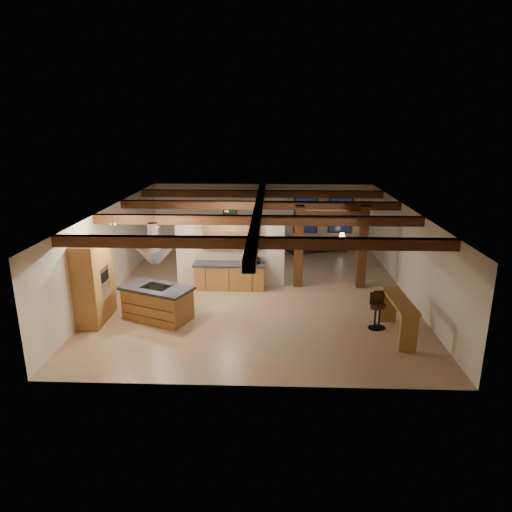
# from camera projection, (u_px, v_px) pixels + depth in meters

# --- Properties ---
(ground) EXTENTS (12.00, 12.00, 0.00)m
(ground) POSITION_uv_depth(u_px,v_px,m) (258.00, 290.00, 15.86)
(ground) COLOR tan
(ground) RESTS_ON ground
(room_walls) EXTENTS (12.00, 12.00, 12.00)m
(room_walls) POSITION_uv_depth(u_px,v_px,m) (258.00, 241.00, 15.35)
(room_walls) COLOR beige
(room_walls) RESTS_ON ground
(ceiling_beams) EXTENTS (10.00, 12.00, 0.28)m
(ceiling_beams) POSITION_uv_depth(u_px,v_px,m) (258.00, 212.00, 15.08)
(ceiling_beams) COLOR #36190D
(ceiling_beams) RESTS_ON room_walls
(timber_posts) EXTENTS (2.50, 0.30, 2.90)m
(timber_posts) POSITION_uv_depth(u_px,v_px,m) (331.00, 238.00, 15.75)
(timber_posts) COLOR #36190D
(timber_posts) RESTS_ON ground
(partition_wall) EXTENTS (3.80, 0.18, 2.20)m
(partition_wall) POSITION_uv_depth(u_px,v_px,m) (230.00, 256.00, 16.06)
(partition_wall) COLOR beige
(partition_wall) RESTS_ON ground
(pantry_cabinet) EXTENTS (0.67, 1.60, 2.40)m
(pantry_cabinet) POSITION_uv_depth(u_px,v_px,m) (94.00, 281.00, 13.19)
(pantry_cabinet) COLOR olive
(pantry_cabinet) RESTS_ON ground
(back_counter) EXTENTS (2.50, 0.66, 0.94)m
(back_counter) POSITION_uv_depth(u_px,v_px,m) (230.00, 276.00, 15.86)
(back_counter) COLOR olive
(back_counter) RESTS_ON ground
(upper_display_cabinet) EXTENTS (1.80, 0.36, 0.95)m
(upper_display_cabinet) POSITION_uv_depth(u_px,v_px,m) (229.00, 236.00, 15.67)
(upper_display_cabinet) COLOR olive
(upper_display_cabinet) RESTS_ON partition_wall
(range_hood) EXTENTS (1.10, 1.10, 1.40)m
(range_hood) POSITION_uv_depth(u_px,v_px,m) (155.00, 261.00, 13.08)
(range_hood) COLOR silver
(range_hood) RESTS_ON room_walls
(back_windows) EXTENTS (2.70, 0.07, 1.70)m
(back_windows) POSITION_uv_depth(u_px,v_px,m) (323.00, 215.00, 21.02)
(back_windows) COLOR #36190D
(back_windows) RESTS_ON room_walls
(framed_art) EXTENTS (0.65, 0.05, 0.85)m
(framed_art) POSITION_uv_depth(u_px,v_px,m) (230.00, 210.00, 21.12)
(framed_art) COLOR #36190D
(framed_art) RESTS_ON room_walls
(recessed_cans) EXTENTS (3.16, 2.46, 0.03)m
(recessed_cans) POSITION_uv_depth(u_px,v_px,m) (169.00, 220.00, 13.28)
(recessed_cans) COLOR silver
(recessed_cans) RESTS_ON room_walls
(kitchen_island) EXTENTS (2.32, 1.82, 1.02)m
(kitchen_island) POSITION_uv_depth(u_px,v_px,m) (158.00, 302.00, 13.43)
(kitchen_island) COLOR olive
(kitchen_island) RESTS_ON ground
(dining_table) EXTENTS (2.08, 1.65, 0.64)m
(dining_table) POSITION_uv_depth(u_px,v_px,m) (248.00, 255.00, 18.91)
(dining_table) COLOR #3C1C0F
(dining_table) RESTS_ON ground
(sofa) EXTENTS (2.32, 1.50, 0.63)m
(sofa) POSITION_uv_depth(u_px,v_px,m) (311.00, 244.00, 20.60)
(sofa) COLOR black
(sofa) RESTS_ON ground
(microwave) EXTENTS (0.47, 0.38, 0.23)m
(microwave) POSITION_uv_depth(u_px,v_px,m) (254.00, 260.00, 15.67)
(microwave) COLOR silver
(microwave) RESTS_ON back_counter
(bar_counter) EXTENTS (0.57, 2.03, 1.06)m
(bar_counter) POSITION_uv_depth(u_px,v_px,m) (399.00, 311.00, 12.31)
(bar_counter) COLOR olive
(bar_counter) RESTS_ON ground
(side_table) EXTENTS (0.47, 0.47, 0.53)m
(side_table) POSITION_uv_depth(u_px,v_px,m) (342.00, 245.00, 20.66)
(side_table) COLOR #36190D
(side_table) RESTS_ON ground
(table_lamp) EXTENTS (0.26, 0.26, 0.30)m
(table_lamp) POSITION_uv_depth(u_px,v_px,m) (342.00, 235.00, 20.52)
(table_lamp) COLOR black
(table_lamp) RESTS_ON side_table
(bar_stool_a) EXTENTS (0.36, 0.36, 1.03)m
(bar_stool_a) POSITION_uv_depth(u_px,v_px,m) (375.00, 311.00, 12.80)
(bar_stool_a) COLOR black
(bar_stool_a) RESTS_ON ground
(bar_stool_b) EXTENTS (0.37, 0.38, 1.06)m
(bar_stool_b) POSITION_uv_depth(u_px,v_px,m) (379.00, 310.00, 12.84)
(bar_stool_b) COLOR black
(bar_stool_b) RESTS_ON ground
(dining_chairs) EXTENTS (2.17, 2.17, 1.32)m
(dining_chairs) POSITION_uv_depth(u_px,v_px,m) (248.00, 247.00, 18.81)
(dining_chairs) COLOR #36190D
(dining_chairs) RESTS_ON ground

